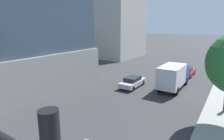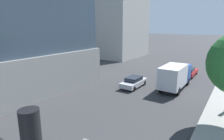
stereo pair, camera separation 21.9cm
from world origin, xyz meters
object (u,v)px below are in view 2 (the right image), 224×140
car_silver (134,82)px  car_red (189,72)px  box_truck (175,75)px  construction_building (115,4)px

car_silver → car_red: 10.68m
car_silver → box_truck: (4.51, 2.12, 1.05)m
box_truck → construction_building: bearing=138.4°
car_silver → box_truck: 5.09m
construction_building → car_silver: (16.47, -20.73, -12.29)m
car_silver → box_truck: bearing=25.2°
construction_building → car_red: (20.97, -11.05, -12.25)m
car_silver → box_truck: box_truck is taller
car_silver → car_red: size_ratio=0.91×
construction_building → car_silver: 29.19m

